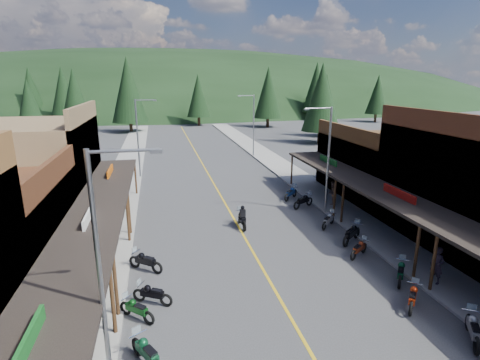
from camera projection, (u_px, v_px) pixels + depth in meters
ground at (265, 274)px, 19.65m from camera, size 220.00×220.00×0.00m
centerline at (211, 178)px, 38.50m from camera, size 0.15×90.00×0.01m
sidewalk_west at (123, 183)px, 36.66m from camera, size 3.40×94.00×0.15m
sidewalk_east at (291, 173)px, 40.30m from camera, size 3.40×94.00×0.15m
shop_west_3 at (35, 172)px, 26.50m from camera, size 10.90×10.20×8.20m
shop_east_2 at (472, 185)px, 23.22m from camera, size 10.90×9.00×8.20m
shop_east_3 at (381, 167)px, 32.52m from camera, size 10.90×10.20×6.20m
streetlight_0 at (104, 263)px, 11.38m from camera, size 2.16×0.18×8.00m
streetlight_1 at (139, 135)px, 37.77m from camera, size 2.16×0.18×8.00m
streetlight_2 at (327, 156)px, 27.48m from camera, size 2.16×0.18×8.00m
streetlight_3 at (253, 123)px, 48.22m from camera, size 2.16×0.18×8.00m
ridge_hill at (169, 105)px, 146.90m from camera, size 310.00×140.00×60.00m
pine_1 at (63, 92)px, 78.73m from camera, size 5.88×5.88×12.50m
pine_2 at (128, 90)px, 70.15m from camera, size 6.72×6.72×14.00m
pine_3 at (198, 96)px, 81.01m from camera, size 5.04×5.04×11.00m
pine_4 at (268, 92)px, 78.09m from camera, size 5.88×5.88×12.50m
pine_5 at (316, 87)px, 92.55m from camera, size 6.72×6.72×14.00m
pine_6 at (377, 94)px, 87.92m from camera, size 5.04×5.04×11.00m
pine_7 at (31, 92)px, 82.71m from camera, size 5.88×5.88×12.50m
pine_8 at (30, 109)px, 51.19m from camera, size 4.48×4.48×10.00m
pine_9 at (326, 100)px, 65.43m from camera, size 4.93×4.93×10.80m
pine_10 at (75, 99)px, 61.25m from camera, size 5.38×5.38×11.60m
pine_11 at (322, 97)px, 57.78m from camera, size 5.82×5.82×12.40m
bike_west_5 at (147, 352)px, 13.14m from camera, size 1.69×2.20×1.22m
bike_west_6 at (137, 308)px, 15.75m from camera, size 1.82×1.75×1.08m
bike_west_7 at (152, 293)px, 16.86m from camera, size 2.00×1.51×1.11m
bike_west_8 at (145, 261)px, 19.78m from camera, size 2.09×1.86×1.20m
bike_east_5 at (473, 328)px, 14.42m from camera, size 1.72×2.13×1.19m
bike_east_6 at (413, 296)px, 16.61m from camera, size 1.78×1.89×1.11m
bike_east_7 at (401, 271)px, 18.75m from camera, size 1.77×2.01×1.16m
bike_east_8 at (359, 248)px, 21.41m from camera, size 1.88×1.56×1.06m
bike_east_9 at (352, 233)px, 23.26m from camera, size 2.25×1.97×1.29m
bike_east_10 at (328, 220)px, 25.70m from camera, size 1.86×1.79×1.11m
bike_east_11 at (303, 200)px, 29.63m from camera, size 2.22×1.62×1.22m
bike_east_12 at (291, 192)px, 31.71m from camera, size 1.99×1.94×1.19m
rider_on_bike at (242, 218)px, 25.67m from camera, size 0.75×2.18×1.65m
pedestrian_east_a at (437, 265)px, 18.27m from camera, size 0.62×0.78×1.88m
pedestrian_east_b at (332, 193)px, 29.91m from camera, size 1.02×1.01×1.87m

